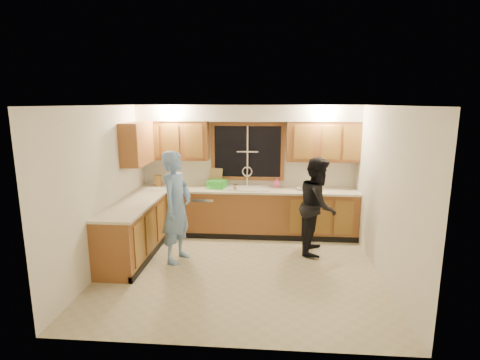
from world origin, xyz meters
name	(u,v)px	position (x,y,z in m)	size (l,w,h in m)	color
floor	(240,269)	(0.00, 0.00, 0.00)	(4.20, 4.20, 0.00)	#B3A989
ceiling	(240,106)	(0.00, 0.00, 2.50)	(4.20, 4.20, 0.00)	silver
wall_back	(247,169)	(0.00, 1.90, 1.25)	(4.20, 4.20, 0.00)	silver
wall_left	(103,189)	(-2.10, 0.00, 1.25)	(3.80, 3.80, 0.00)	silver
wall_right	(385,194)	(2.10, 0.00, 1.25)	(3.80, 3.80, 0.00)	silver
base_cabinets_back	(246,213)	(0.00, 1.60, 0.44)	(4.20, 0.60, 0.88)	brown
base_cabinets_left	(133,232)	(-1.80, 0.35, 0.44)	(0.60, 1.90, 0.88)	brown
countertop_back	(246,190)	(0.00, 1.58, 0.90)	(4.20, 0.63, 0.04)	beige
countertop_left	(133,205)	(-1.79, 0.35, 0.90)	(0.63, 1.90, 0.04)	beige
upper_cabinets_left	(174,140)	(-1.43, 1.73, 1.83)	(1.35, 0.33, 0.75)	brown
upper_cabinets_right	(323,142)	(1.43, 1.73, 1.83)	(1.35, 0.33, 0.75)	brown
upper_cabinets_return	(137,144)	(-1.94, 1.12, 1.83)	(0.33, 0.90, 0.75)	brown
soffit	(247,113)	(0.00, 1.72, 2.35)	(4.20, 0.35, 0.30)	silver
window_frame	(248,152)	(0.00, 1.89, 1.60)	(1.44, 0.03, 1.14)	black
sink	(246,191)	(0.00, 1.60, 0.86)	(0.86, 0.52, 0.57)	white
dishwasher	(203,213)	(-0.85, 1.59, 0.41)	(0.60, 0.56, 0.82)	white
stove	(120,244)	(-1.80, -0.22, 0.45)	(0.58, 0.75, 0.90)	white
man	(176,207)	(-1.04, 0.28, 0.90)	(0.66, 0.43, 1.81)	#6B95CA
woman	(318,205)	(1.26, 0.83, 0.83)	(0.80, 0.63, 1.66)	black
knife_block	(158,181)	(-1.76, 1.71, 1.03)	(0.12, 0.10, 0.21)	olive
cutting_board	(216,177)	(-0.62, 1.82, 1.10)	(0.27, 0.02, 0.35)	tan
dish_crate	(217,184)	(-0.57, 1.62, 1.00)	(0.33, 0.31, 0.15)	green
soap_bottle	(277,182)	(0.58, 1.78, 1.02)	(0.09, 0.09, 0.19)	#EE5A93
bowl	(302,189)	(1.06, 1.59, 0.94)	(0.20, 0.20, 0.05)	silver
can_left	(235,188)	(-0.20, 1.38, 0.99)	(0.07, 0.07, 0.13)	beige
can_right	(235,188)	(-0.20, 1.40, 0.98)	(0.07, 0.07, 0.12)	beige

